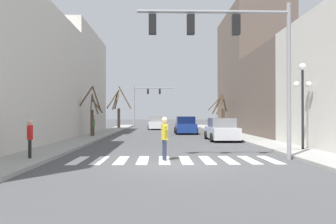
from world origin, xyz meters
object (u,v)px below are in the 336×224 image
object	(u,v)px
car_parked_left_far	(222,130)
car_parked_right_far	(186,126)
street_lamp_right_corner	(303,88)
pedestrian_waiting_at_curb	(164,135)
pedestrian_on_left_sidewalk	(93,124)
street_tree_left_mid	(222,114)
street_tree_left_far	(92,113)
street_tree_right_mid	(118,108)
car_parked_left_near	(156,123)
pedestrian_near_right_corner	(30,135)
traffic_signal_near	(234,43)
traffic_signal_far	(145,97)
street_tree_left_near	(221,112)

from	to	relation	value
car_parked_left_far	car_parked_right_far	bearing A→B (deg)	12.99
street_lamp_right_corner	pedestrian_waiting_at_curb	distance (m)	7.98
pedestrian_on_left_sidewalk	street_tree_left_mid	distance (m)	14.15
street_tree_left_far	street_tree_right_mid	xyz separation A→B (m)	(0.02, 16.68, 0.70)
car_parked_left_far	car_parked_left_near	bearing A→B (deg)	15.08
street_lamp_right_corner	street_tree_right_mid	size ratio (longest dim) A/B	0.79
pedestrian_on_left_sidewalk	pedestrian_near_right_corner	distance (m)	14.06
pedestrian_on_left_sidewalk	street_tree_right_mid	world-z (taller)	street_tree_right_mid
pedestrian_near_right_corner	street_tree_left_mid	distance (m)	24.28
traffic_signal_near	car_parked_left_far	distance (m)	11.21
pedestrian_near_right_corner	traffic_signal_far	bearing A→B (deg)	149.64
pedestrian_waiting_at_curb	street_tree_left_mid	distance (m)	21.88
street_lamp_right_corner	street_tree_right_mid	world-z (taller)	street_tree_right_mid
pedestrian_on_left_sidewalk	street_tree_left_mid	bearing A→B (deg)	126.22
street_tree_left_near	pedestrian_on_left_sidewalk	bearing A→B (deg)	-144.33
traffic_signal_near	pedestrian_on_left_sidewalk	distance (m)	16.78
traffic_signal_far	pedestrian_on_left_sidewalk	world-z (taller)	traffic_signal_far
pedestrian_waiting_at_curb	street_tree_right_mid	xyz separation A→B (m)	(-5.79, 30.20, 1.71)
street_lamp_right_corner	car_parked_left_near	world-z (taller)	street_lamp_right_corner
car_parked_right_far	street_tree_left_far	bearing A→B (deg)	123.67
car_parked_left_far	traffic_signal_far	bearing A→B (deg)	13.15
street_lamp_right_corner	traffic_signal_near	bearing A→B (deg)	-146.05
traffic_signal_far	pedestrian_waiting_at_curb	size ratio (longest dim) A/B	3.69
car_parked_left_near	street_tree_left_near	distance (m)	9.86
street_tree_left_near	street_tree_left_mid	size ratio (longest dim) A/B	1.09
traffic_signal_near	pedestrian_near_right_corner	distance (m)	9.31
street_tree_left_far	car_parked_right_far	bearing A→B (deg)	33.67
car_parked_left_near	pedestrian_on_left_sidewalk	size ratio (longest dim) A/B	2.92
traffic_signal_far	street_tree_left_far	xyz separation A→B (m)	(-3.21, -26.65, -2.75)
traffic_signal_near	pedestrian_near_right_corner	size ratio (longest dim) A/B	4.23
car_parked_left_far	street_tree_left_far	distance (m)	10.74
traffic_signal_near	car_parked_left_far	bearing A→B (deg)	82.20
traffic_signal_near	street_tree_left_near	world-z (taller)	traffic_signal_near
traffic_signal_near	pedestrian_waiting_at_curb	size ratio (longest dim) A/B	3.68
street_lamp_right_corner	pedestrian_on_left_sidewalk	xyz separation A→B (m)	(-12.92, 10.99, -2.13)
car_parked_left_near	street_tree_right_mid	distance (m)	5.56
pedestrian_near_right_corner	street_tree_left_far	xyz separation A→B (m)	(-0.30, 13.75, 1.00)
car_parked_left_far	pedestrian_on_left_sidewalk	bearing A→B (deg)	71.10
traffic_signal_near	car_parked_left_near	size ratio (longest dim) A/B	1.37
car_parked_left_near	car_parked_left_far	world-z (taller)	car_parked_left_near
street_tree_left_near	street_tree_right_mid	world-z (taller)	street_tree_right_mid
street_tree_left_near	pedestrian_waiting_at_curb	bearing A→B (deg)	-106.37
car_parked_left_near	street_tree_left_near	world-z (taller)	street_tree_left_near
car_parked_right_far	pedestrian_on_left_sidewalk	xyz separation A→B (m)	(-8.18, -5.15, 0.33)
car_parked_left_near	pedestrian_on_left_sidewalk	bearing A→B (deg)	-18.37
street_tree_left_near	street_lamp_right_corner	bearing A→B (deg)	-88.76
street_lamp_right_corner	pedestrian_on_left_sidewalk	distance (m)	17.10
car_parked_right_far	car_parked_left_near	xyz separation A→B (m)	(-3.08, 10.19, -0.02)
street_tree_left_mid	pedestrian_near_right_corner	bearing A→B (deg)	-119.48
car_parked_right_far	pedestrian_near_right_corner	distance (m)	20.77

